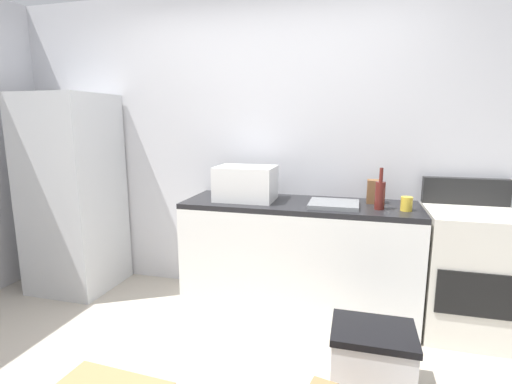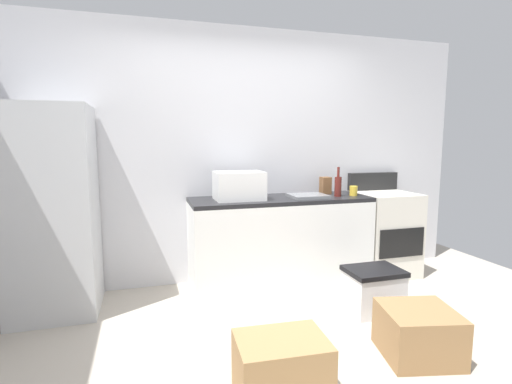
# 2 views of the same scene
# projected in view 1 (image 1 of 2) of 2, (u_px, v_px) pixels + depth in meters

# --- Properties ---
(wall_back) EXTENTS (5.00, 0.10, 2.60)m
(wall_back) POSITION_uv_depth(u_px,v_px,m) (272.00, 147.00, 3.27)
(wall_back) COLOR silver
(wall_back) RESTS_ON ground_plane
(kitchen_counter) EXTENTS (1.80, 0.60, 0.90)m
(kitchen_counter) POSITION_uv_depth(u_px,v_px,m) (298.00, 257.00, 3.02)
(kitchen_counter) COLOR white
(kitchen_counter) RESTS_ON ground_plane
(refrigerator) EXTENTS (0.68, 0.66, 1.75)m
(refrigerator) POSITION_uv_depth(u_px,v_px,m) (73.00, 194.00, 3.41)
(refrigerator) COLOR silver
(refrigerator) RESTS_ON ground_plane
(stove_oven) EXTENTS (0.60, 0.61, 1.10)m
(stove_oven) POSITION_uv_depth(u_px,v_px,m) (467.00, 270.00, 2.71)
(stove_oven) COLOR silver
(stove_oven) RESTS_ON ground_plane
(microwave) EXTENTS (0.46, 0.34, 0.27)m
(microwave) POSITION_uv_depth(u_px,v_px,m) (246.00, 183.00, 3.00)
(microwave) COLOR white
(microwave) RESTS_ON kitchen_counter
(sink_basin) EXTENTS (0.36, 0.32, 0.03)m
(sink_basin) POSITION_uv_depth(u_px,v_px,m) (334.00, 204.00, 2.80)
(sink_basin) COLOR slate
(sink_basin) RESTS_ON kitchen_counter
(wine_bottle) EXTENTS (0.07, 0.07, 0.30)m
(wine_bottle) POSITION_uv_depth(u_px,v_px,m) (380.00, 194.00, 2.68)
(wine_bottle) COLOR #591E19
(wine_bottle) RESTS_ON kitchen_counter
(coffee_mug) EXTENTS (0.08, 0.08, 0.10)m
(coffee_mug) POSITION_uv_depth(u_px,v_px,m) (407.00, 204.00, 2.65)
(coffee_mug) COLOR gold
(coffee_mug) RESTS_ON kitchen_counter
(knife_block) EXTENTS (0.10, 0.10, 0.18)m
(knife_block) POSITION_uv_depth(u_px,v_px,m) (374.00, 192.00, 2.89)
(knife_block) COLOR brown
(knife_block) RESTS_ON kitchen_counter
(storage_bin) EXTENTS (0.46, 0.36, 0.38)m
(storage_bin) POSITION_uv_depth(u_px,v_px,m) (372.00, 359.00, 2.14)
(storage_bin) COLOR silver
(storage_bin) RESTS_ON ground_plane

